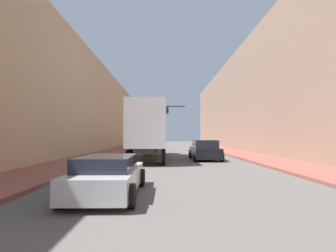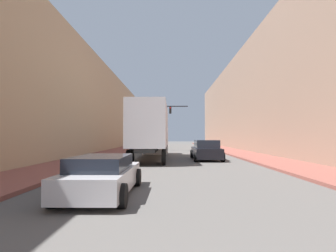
{
  "view_description": "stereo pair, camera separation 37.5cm",
  "coord_description": "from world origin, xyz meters",
  "px_view_note": "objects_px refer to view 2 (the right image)",
  "views": [
    {
      "loc": [
        -0.79,
        0.15,
        1.85
      ],
      "look_at": [
        -0.61,
        16.91,
        2.52
      ],
      "focal_mm": 28.0,
      "sensor_mm": 36.0,
      "label": 1
    },
    {
      "loc": [
        -0.41,
        0.15,
        1.85
      ],
      "look_at": [
        -0.61,
        16.91,
        2.52
      ],
      "focal_mm": 28.0,
      "sensor_mm": 36.0,
      "label": 2
    }
  ],
  "objects_px": {
    "semi_truck": "(152,130)",
    "suv_car": "(206,150)",
    "sedan_car": "(103,176)",
    "traffic_signal_gantry": "(148,118)"
  },
  "relations": [
    {
      "from": "semi_truck",
      "to": "suv_car",
      "type": "distance_m",
      "value": 4.88
    },
    {
      "from": "sedan_car",
      "to": "suv_car",
      "type": "bearing_deg",
      "value": 68.51
    },
    {
      "from": "sedan_car",
      "to": "suv_car",
      "type": "height_order",
      "value": "suv_car"
    },
    {
      "from": "sedan_car",
      "to": "semi_truck",
      "type": "bearing_deg",
      "value": 87.73
    },
    {
      "from": "semi_truck",
      "to": "traffic_signal_gantry",
      "type": "bearing_deg",
      "value": 96.47
    },
    {
      "from": "semi_truck",
      "to": "suv_car",
      "type": "height_order",
      "value": "semi_truck"
    },
    {
      "from": "sedan_car",
      "to": "traffic_signal_gantry",
      "type": "distance_m",
      "value": 26.05
    },
    {
      "from": "semi_truck",
      "to": "sedan_car",
      "type": "height_order",
      "value": "semi_truck"
    },
    {
      "from": "semi_truck",
      "to": "traffic_signal_gantry",
      "type": "xyz_separation_m",
      "value": [
        -1.35,
        11.89,
        1.88
      ]
    },
    {
      "from": "suv_car",
      "to": "traffic_signal_gantry",
      "type": "distance_m",
      "value": 14.84
    }
  ]
}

